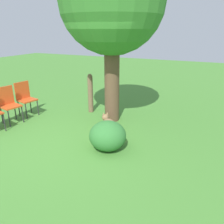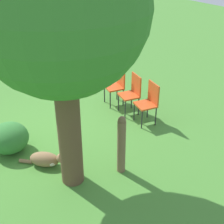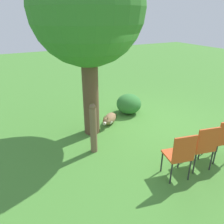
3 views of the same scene
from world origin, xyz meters
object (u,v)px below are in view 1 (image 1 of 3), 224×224
oak_tree (112,2)px  fence_post (90,93)px  red_chair_2 (25,97)px  red_chair_1 (8,102)px  dog (109,124)px

oak_tree → fence_post: 2.53m
oak_tree → red_chair_2: bearing=-163.3°
fence_post → oak_tree: bearing=-19.8°
fence_post → red_chair_2: size_ratio=1.19×
red_chair_1 → fence_post: bearing=58.3°
dog → red_chair_1: bearing=60.9°
oak_tree → fence_post: size_ratio=3.66×
red_chair_1 → red_chair_2: bearing=103.3°
oak_tree → dog: 2.89m
oak_tree → dog: size_ratio=5.50×
fence_post → red_chair_2: (-1.56, -1.03, -0.02)m
fence_post → red_chair_1: 2.24m
red_chair_1 → dog: bearing=26.9°
red_chair_1 → red_chair_2: (-0.01, 0.59, 0.00)m
red_chair_1 → red_chair_2: 0.59m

